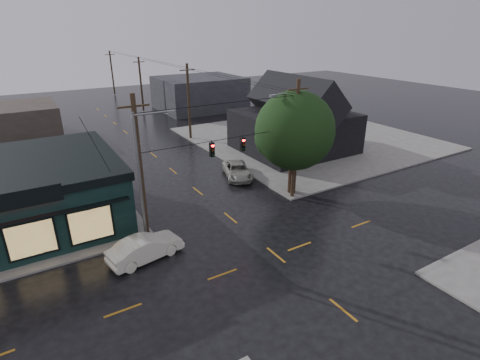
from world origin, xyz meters
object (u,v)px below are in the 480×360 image
utility_pole_ne (292,197)px  sedan_cream (146,248)px  corner_tree (295,131)px  utility_pole_nw (148,237)px  suv_silver (237,170)px

utility_pole_ne → sedan_cream: 14.14m
corner_tree → utility_pole_nw: 14.70m
utility_pole_nw → utility_pole_ne: bearing=0.0°
suv_silver → utility_pole_nw: bearing=-131.4°
sedan_cream → suv_silver: sedan_cream is taller
corner_tree → suv_silver: corner_tree is taller
sedan_cream → utility_pole_ne: bearing=-90.6°
utility_pole_ne → sedan_cream: bearing=-169.9°
utility_pole_nw → suv_silver: (11.32, 6.55, 0.71)m
utility_pole_nw → suv_silver: bearing=30.1°
corner_tree → utility_pole_ne: bearing=-124.4°
corner_tree → suv_silver: size_ratio=1.77×
corner_tree → sedan_cream: size_ratio=1.87×
corner_tree → utility_pole_ne: size_ratio=0.89×
utility_pole_nw → sedan_cream: size_ratio=2.10×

